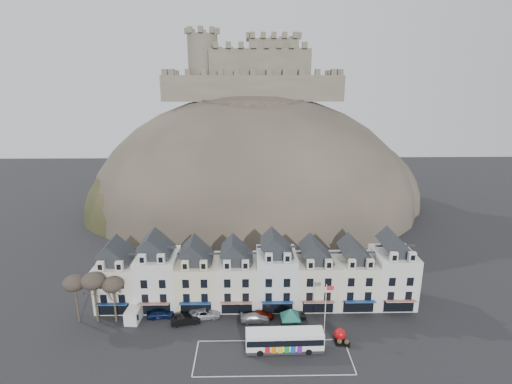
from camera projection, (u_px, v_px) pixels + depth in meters
ground at (259, 363)px, 55.39m from camera, size 300.00×300.00×0.00m
coach_bay_markings at (273, 357)px, 56.63m from camera, size 22.00×7.50×0.01m
townhouse_terrace at (257, 274)px, 69.30m from camera, size 54.40×9.35×11.80m
castle_hill at (257, 208)px, 121.69m from camera, size 100.00×76.00×68.00m
castle at (254, 71)px, 117.42m from camera, size 50.20×22.20×22.00m
tree_left_far at (74, 283)px, 63.06m from camera, size 3.61×3.61×8.24m
tree_left_mid at (93, 281)px, 63.02m from camera, size 3.78×3.78×8.64m
tree_left_near at (113, 285)px, 63.26m from camera, size 3.43×3.43×7.84m
bus at (284, 340)px, 57.65m from camera, size 11.26×2.84×3.16m
bus_shelter at (290, 313)px, 61.97m from camera, size 5.95×5.95×3.78m
red_buoy at (340, 335)px, 59.60m from camera, size 1.79×1.79×2.22m
flagpole at (326, 305)px, 61.14m from camera, size 1.18×0.16×8.17m
white_van at (135, 312)px, 65.53m from camera, size 2.45×4.98×2.21m
planter_west at (339, 342)px, 58.99m from camera, size 1.09×0.75×1.07m
planter_east at (346, 343)px, 58.86m from camera, size 1.19×0.89×1.07m
car_navy at (160, 313)px, 65.83m from camera, size 4.64×2.31×1.52m
car_black at (185, 320)px, 64.10m from camera, size 4.91×2.61×1.54m
car_silver at (205, 313)px, 65.85m from camera, size 5.38×2.97×1.45m
car_white at (255, 318)px, 64.74m from camera, size 4.75×2.11×1.36m
car_maroon at (262, 314)px, 65.73m from camera, size 3.97×2.10×1.29m
car_charcoal at (294, 315)px, 65.52m from camera, size 3.98×1.65×1.28m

